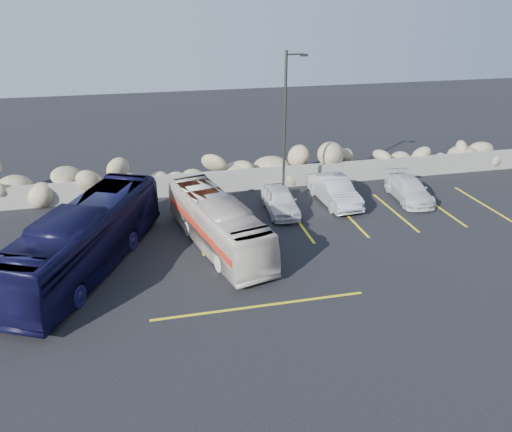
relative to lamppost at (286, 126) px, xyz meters
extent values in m
plane|color=black|center=(-2.56, -9.50, -4.30)|extent=(90.00, 90.00, 0.00)
cube|color=gray|center=(-2.56, 2.50, -3.70)|extent=(60.00, 0.40, 1.20)
cube|color=yellow|center=(-5.06, -2.50, -4.29)|extent=(0.12, 5.00, 0.01)
cube|color=yellow|center=(0.04, -2.50, -4.29)|extent=(0.12, 5.00, 0.01)
cube|color=yellow|center=(2.74, -2.50, -4.29)|extent=(0.12, 5.00, 0.01)
cube|color=yellow|center=(5.34, -2.50, -4.29)|extent=(0.12, 5.00, 0.01)
cube|color=yellow|center=(7.94, -2.50, -4.29)|extent=(0.12, 5.00, 0.01)
cube|color=yellow|center=(10.54, -2.50, -4.29)|extent=(0.12, 5.00, 0.01)
cube|color=yellow|center=(-3.56, -9.30, -4.29)|extent=(8.00, 0.12, 0.01)
cylinder|color=#2F2D29|center=(-0.06, 0.00, -0.30)|extent=(0.14, 0.14, 8.00)
cylinder|color=#2F2D29|center=(0.39, 0.00, 3.50)|extent=(0.90, 0.08, 0.08)
cube|color=#2F2D29|center=(0.84, 0.00, 3.45)|extent=(0.35, 0.18, 0.12)
imported|color=silver|center=(-4.30, -4.18, -3.15)|extent=(3.84, 8.45, 2.29)
imported|color=black|center=(-9.86, -5.00, -2.91)|extent=(6.29, 10.00, 2.77)
imported|color=silver|center=(-0.52, -1.11, -3.65)|extent=(1.68, 3.86, 1.29)
imported|color=silver|center=(2.66, -0.61, -3.58)|extent=(1.78, 4.45, 1.44)
imported|color=silver|center=(6.89, -1.04, -3.70)|extent=(2.09, 4.26, 1.19)
camera|label=1|loc=(-7.14, -24.25, 6.24)|focal=35.00mm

